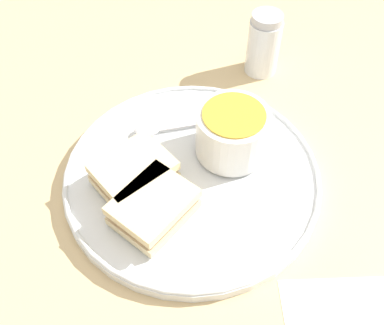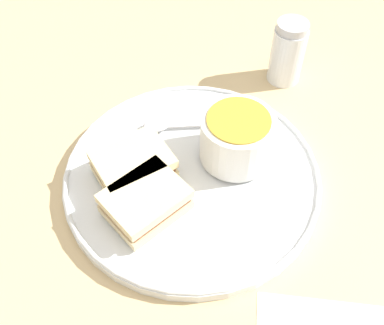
{
  "view_description": "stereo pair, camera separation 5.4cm",
  "coord_description": "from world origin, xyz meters",
  "px_view_note": "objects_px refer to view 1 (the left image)",
  "views": [
    {
      "loc": [
        -0.33,
        0.07,
        0.46
      ],
      "look_at": [
        0.0,
        0.0,
        0.04
      ],
      "focal_mm": 42.0,
      "sensor_mm": 36.0,
      "label": 1
    },
    {
      "loc": [
        -0.34,
        0.01,
        0.46
      ],
      "look_at": [
        0.0,
        0.0,
        0.04
      ],
      "focal_mm": 42.0,
      "sensor_mm": 36.0,
      "label": 2
    }
  ],
  "objects_px": {
    "salt_shaker": "(264,44)",
    "sandwich_half_near": "(134,171)",
    "soup_bowl": "(232,132)",
    "spoon": "(155,129)",
    "sandwich_half_far": "(154,207)"
  },
  "relations": [
    {
      "from": "salt_shaker",
      "to": "sandwich_half_near",
      "type": "bearing_deg",
      "value": 130.74
    },
    {
      "from": "salt_shaker",
      "to": "soup_bowl",
      "type": "bearing_deg",
      "value": 150.82
    },
    {
      "from": "sandwich_half_near",
      "to": "soup_bowl",
      "type": "bearing_deg",
      "value": -79.49
    },
    {
      "from": "spoon",
      "to": "sandwich_half_far",
      "type": "xyz_separation_m",
      "value": [
        -0.13,
        0.02,
        0.01
      ]
    },
    {
      "from": "spoon",
      "to": "sandwich_half_near",
      "type": "relative_size",
      "value": 1.13
    },
    {
      "from": "soup_bowl",
      "to": "salt_shaker",
      "type": "distance_m",
      "value": 0.19
    },
    {
      "from": "sandwich_half_far",
      "to": "sandwich_half_near",
      "type": "bearing_deg",
      "value": 16.24
    },
    {
      "from": "spoon",
      "to": "salt_shaker",
      "type": "bearing_deg",
      "value": -148.93
    },
    {
      "from": "salt_shaker",
      "to": "spoon",
      "type": "bearing_deg",
      "value": 121.91
    },
    {
      "from": "spoon",
      "to": "salt_shaker",
      "type": "height_order",
      "value": "salt_shaker"
    },
    {
      "from": "spoon",
      "to": "sandwich_half_near",
      "type": "distance_m",
      "value": 0.08
    },
    {
      "from": "soup_bowl",
      "to": "spoon",
      "type": "relative_size",
      "value": 0.73
    },
    {
      "from": "soup_bowl",
      "to": "salt_shaker",
      "type": "relative_size",
      "value": 0.93
    },
    {
      "from": "sandwich_half_near",
      "to": "sandwich_half_far",
      "type": "distance_m",
      "value": 0.06
    },
    {
      "from": "sandwich_half_near",
      "to": "sandwich_half_far",
      "type": "xyz_separation_m",
      "value": [
        -0.05,
        -0.02,
        0.0
      ]
    }
  ]
}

